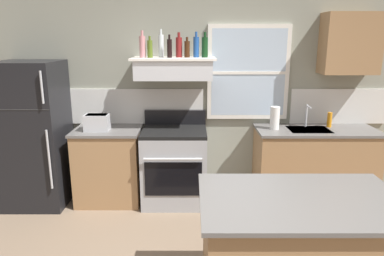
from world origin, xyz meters
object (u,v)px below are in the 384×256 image
(bottle_olive_oil_square, at_px, (151,49))
(bottle_clear_tall, at_px, (162,45))
(bottle_blue_liqueur, at_px, (197,47))
(dish_soap_bottle, at_px, (331,120))
(refrigerator, at_px, (36,135))
(bottle_balsamic_dark, at_px, (171,48))
(bottle_brown_stout, at_px, (188,49))
(bottle_dark_green_wine, at_px, (206,47))
(paper_towel_roll, at_px, (276,118))
(toaster, at_px, (98,122))
(bottle_rose_pink, at_px, (144,46))
(stove_range, at_px, (176,165))
(bottle_red_label_wine, at_px, (180,47))

(bottle_olive_oil_square, height_order, bottle_clear_tall, bottle_clear_tall)
(bottle_blue_liqueur, height_order, dish_soap_bottle, bottle_blue_liqueur)
(dish_soap_bottle, bearing_deg, refrigerator, -177.40)
(refrigerator, xyz_separation_m, dish_soap_bottle, (3.53, 0.16, 0.14))
(bottle_balsamic_dark, bearing_deg, bottle_clear_tall, 138.81)
(bottle_brown_stout, bearing_deg, bottle_blue_liqueur, 7.20)
(bottle_dark_green_wine, bearing_deg, paper_towel_roll, -5.48)
(refrigerator, relative_size, paper_towel_roll, 6.34)
(toaster, xyz_separation_m, bottle_rose_pink, (0.55, 0.08, 0.86))
(bottle_olive_oil_square, bearing_deg, stove_range, -8.99)
(bottle_red_label_wine, height_order, bottle_brown_stout, bottle_red_label_wine)
(bottle_red_label_wine, relative_size, paper_towel_roll, 1.04)
(bottle_red_label_wine, bearing_deg, bottle_blue_liqueur, -3.61)
(bottle_red_label_wine, height_order, bottle_blue_liqueur, bottle_blue_liqueur)
(bottle_brown_stout, bearing_deg, stove_range, -144.52)
(paper_towel_roll, bearing_deg, toaster, -178.26)
(bottle_olive_oil_square, distance_m, bottle_brown_stout, 0.42)
(toaster, bearing_deg, bottle_blue_liqueur, 7.35)
(bottle_rose_pink, distance_m, dish_soap_bottle, 2.40)
(bottle_clear_tall, height_order, paper_towel_roll, bottle_clear_tall)
(bottle_clear_tall, height_order, bottle_brown_stout, bottle_clear_tall)
(bottle_rose_pink, bearing_deg, bottle_blue_liqueur, 6.06)
(bottle_clear_tall, xyz_separation_m, bottle_dark_green_wine, (0.51, -0.03, -0.01))
(toaster, xyz_separation_m, dish_soap_bottle, (2.78, 0.16, -0.01))
(bottle_clear_tall, height_order, bottle_balsamic_dark, bottle_clear_tall)
(bottle_dark_green_wine, bearing_deg, bottle_clear_tall, 176.71)
(bottle_clear_tall, height_order, dish_soap_bottle, bottle_clear_tall)
(refrigerator, height_order, bottle_red_label_wine, bottle_red_label_wine)
(refrigerator, relative_size, toaster, 5.76)
(stove_range, relative_size, bottle_clear_tall, 3.42)
(bottle_rose_pink, xyz_separation_m, paper_towel_roll, (1.54, -0.02, -0.83))
(bottle_brown_stout, height_order, bottle_blue_liqueur, bottle_blue_liqueur)
(bottle_clear_tall, relative_size, bottle_red_label_wine, 1.13)
(bottle_brown_stout, bearing_deg, bottle_olive_oil_square, -170.76)
(stove_range, xyz_separation_m, bottle_blue_liqueur, (0.26, 0.12, 1.40))
(bottle_olive_oil_square, height_order, bottle_dark_green_wine, bottle_dark_green_wine)
(bottle_olive_oil_square, bearing_deg, bottle_clear_tall, 41.68)
(refrigerator, height_order, dish_soap_bottle, refrigerator)
(bottle_clear_tall, height_order, bottle_blue_liqueur, bottle_clear_tall)
(bottle_balsamic_dark, xyz_separation_m, bottle_brown_stout, (0.20, 0.05, -0.01))
(toaster, bearing_deg, dish_soap_bottle, 3.37)
(refrigerator, distance_m, bottle_blue_liqueur, 2.16)
(bottle_balsamic_dark, height_order, bottle_red_label_wine, bottle_red_label_wine)
(bottle_brown_stout, bearing_deg, bottle_clear_tall, 173.14)
(refrigerator, relative_size, bottle_blue_liqueur, 5.94)
(bottle_brown_stout, distance_m, bottle_blue_liqueur, 0.11)
(toaster, relative_size, paper_towel_roll, 1.10)
(stove_range, bearing_deg, bottle_dark_green_wine, 18.12)
(refrigerator, bearing_deg, stove_range, 0.80)
(bottle_balsamic_dark, xyz_separation_m, bottle_dark_green_wine, (0.40, 0.06, 0.01))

